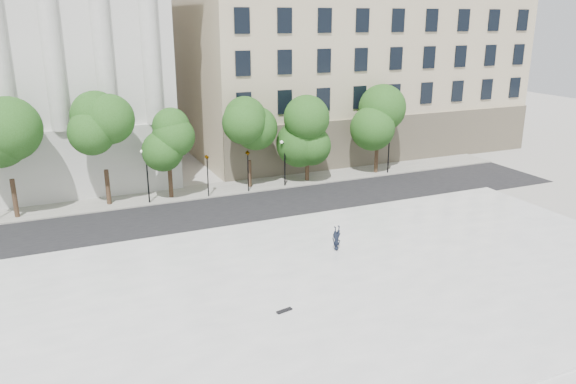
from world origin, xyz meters
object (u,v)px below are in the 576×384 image
object	(u,v)px
person_lying	(336,247)
skateboard	(284,311)
traffic_light_west	(207,156)
traffic_light_east	(248,151)

from	to	relation	value
person_lying	skateboard	xyz separation A→B (m)	(-6.11, -5.82, -0.18)
skateboard	traffic_light_west	bearing A→B (deg)	73.06
traffic_light_west	person_lying	bearing A→B (deg)	-75.33
traffic_light_east	skateboard	bearing A→B (deg)	-105.16
traffic_light_west	skateboard	bearing A→B (deg)	-95.76
traffic_light_west	person_lying	size ratio (longest dim) A/B	2.58
traffic_light_east	person_lying	xyz separation A→B (m)	(0.41, -15.22, -3.04)
person_lying	skateboard	world-z (taller)	person_lying
person_lying	skateboard	bearing A→B (deg)	-139.72
skateboard	traffic_light_east	bearing A→B (deg)	63.67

